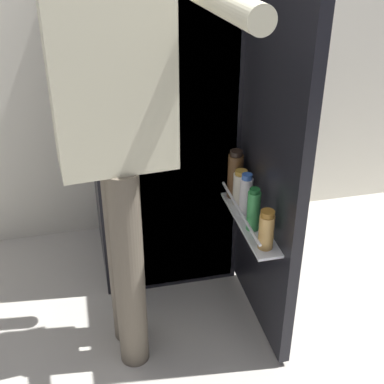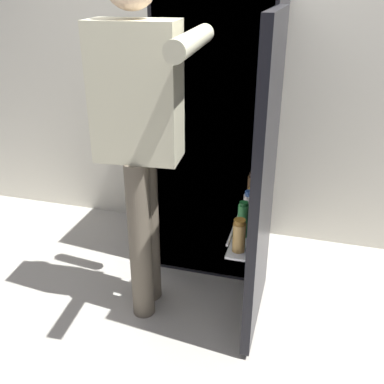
{
  "view_description": "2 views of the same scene",
  "coord_description": "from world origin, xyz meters",
  "views": [
    {
      "loc": [
        -0.38,
        -1.8,
        1.73
      ],
      "look_at": [
        0.02,
        -0.11,
        0.74
      ],
      "focal_mm": 49.15,
      "sensor_mm": 36.0,
      "label": 1
    },
    {
      "loc": [
        0.54,
        -1.97,
        1.67
      ],
      "look_at": [
        -0.02,
        -0.01,
        0.69
      ],
      "focal_mm": 41.39,
      "sensor_mm": 36.0,
      "label": 2
    }
  ],
  "objects": [
    {
      "name": "refrigerator",
      "position": [
        0.02,
        0.51,
        0.81
      ],
      "size": [
        0.7,
        1.24,
        1.62
      ],
      "color": "black",
      "rests_on": "ground_plane"
    },
    {
      "name": "ground_plane",
      "position": [
        0.0,
        0.0,
        0.0
      ],
      "size": [
        5.2,
        5.2,
        0.0
      ],
      "primitive_type": "plane",
      "color": "#B7B2A8"
    },
    {
      "name": "person",
      "position": [
        -0.24,
        -0.1,
        1.08
      ],
      "size": [
        0.58,
        0.71,
        1.78
      ],
      "color": "#665B4C",
      "rests_on": "ground_plane"
    },
    {
      "name": "kitchen_wall",
      "position": [
        0.0,
        0.91,
        1.22
      ],
      "size": [
        4.4,
        0.1,
        2.43
      ],
      "primitive_type": "cube",
      "color": "silver",
      "rests_on": "ground_plane"
    }
  ]
}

